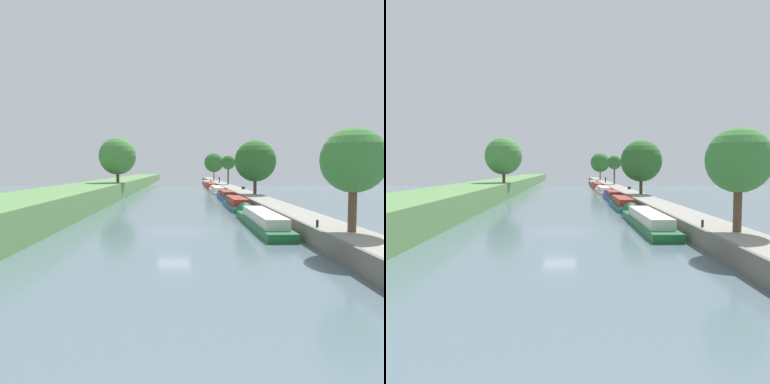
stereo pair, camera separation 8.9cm
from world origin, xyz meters
The scene contains 19 objects.
ground_plane centered at (0.00, 0.00, 0.00)m, with size 160.00×160.00×0.00m, color slate.
left_grassy_bank centered at (-12.99, 0.00, 1.26)m, with size 8.06×260.00×2.52m.
right_towpath centered at (10.46, 0.00, 0.59)m, with size 3.02×260.00×1.17m.
stone_quay centered at (8.83, 0.00, 0.61)m, with size 0.25×260.00×1.22m.
narrowboat_green centered at (7.22, 2.96, 0.56)m, with size 2.13×15.62×2.09m.
narrowboat_teal centered at (7.22, 18.48, 0.55)m, with size 2.08×12.74×2.10m.
narrowboat_blue centered at (7.47, 31.71, 0.57)m, with size 1.90×11.55×1.93m.
narrowboat_cream centered at (7.44, 47.61, 0.53)m, with size 2.13×16.58×2.06m.
narrowboat_red centered at (7.49, 64.57, 0.56)m, with size 1.89×17.10×1.98m.
narrowboat_maroon centered at (7.55, 82.47, 0.54)m, with size 1.90×15.04×1.89m.
tree_rightbank_near centered at (10.67, -7.22, 5.35)m, with size 3.84×3.84×6.13m.
tree_rightbank_midnear centered at (11.10, 25.93, 5.95)m, with size 5.96×5.96×7.77m.
tree_rightbank_midfar centered at (11.32, 61.08, 6.26)m, with size 3.31×3.31×6.77m.
tree_rightbank_far centered at (10.69, 95.38, 6.76)m, with size 6.22×6.22×8.71m.
tree_leftbank_downstream centered at (-10.13, 34.67, 6.92)m, with size 6.14×6.14×7.48m.
person_walking centered at (10.04, 69.52, 2.05)m, with size 0.34×0.34×1.66m.
mooring_bollard_near centered at (9.26, -5.36, 1.40)m, with size 0.16×0.16×0.45m.
mooring_bollard_far centered at (9.26, 89.47, 1.40)m, with size 0.16×0.16×0.45m.
park_bench centered at (11.52, 39.46, 1.52)m, with size 0.44×1.50×0.47m.
Camera 2 is at (0.78, -29.62, 4.91)m, focal length 36.15 mm.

